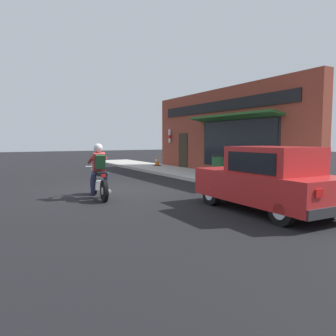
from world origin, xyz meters
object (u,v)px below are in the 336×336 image
(motorcycle_with_rider, at_px, (99,175))
(car_hatchback, at_px, (267,180))
(trash_bin, at_px, (218,166))
(traffic_cone, at_px, (157,161))

(motorcycle_with_rider, distance_m, car_hatchback, 4.81)
(motorcycle_with_rider, xyz_separation_m, car_hatchback, (2.99, -3.77, 0.09))
(motorcycle_with_rider, relative_size, trash_bin, 2.06)
(motorcycle_with_rider, bearing_deg, car_hatchback, -51.62)
(motorcycle_with_rider, relative_size, traffic_cone, 3.37)
(motorcycle_with_rider, xyz_separation_m, trash_bin, (5.61, 1.49, -0.04))
(car_hatchback, relative_size, trash_bin, 3.89)
(trash_bin, bearing_deg, car_hatchback, -116.47)
(motorcycle_with_rider, bearing_deg, trash_bin, 14.91)
(traffic_cone, bearing_deg, trash_bin, -95.60)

